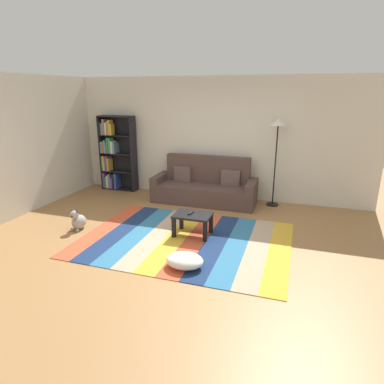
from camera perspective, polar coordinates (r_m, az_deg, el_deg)
name	(u,v)px	position (r m, az deg, el deg)	size (l,w,h in m)	color
ground_plane	(179,239)	(5.61, -2.24, -8.03)	(14.00, 14.00, 0.00)	#9E7042
back_wall	(217,138)	(7.60, 4.41, 9.20)	(6.80, 0.10, 2.70)	silver
left_wall	(37,143)	(7.64, -25.13, 7.71)	(0.10, 5.50, 2.70)	beige
rug	(185,239)	(5.57, -1.16, -8.16)	(3.40, 2.48, 0.01)	#C64C2D
couch	(205,187)	(7.34, 2.22, 0.87)	(2.26, 0.80, 1.00)	#4C3833
bookshelf	(114,154)	(8.42, -13.28, 6.39)	(0.90, 0.28, 1.82)	black
coffee_table	(193,218)	(5.61, 0.12, -4.58)	(0.63, 0.45, 0.38)	black
pouf	(185,261)	(4.71, -1.28, -11.73)	(0.53, 0.42, 0.20)	white
dog	(78,221)	(6.25, -19.06, -4.71)	(0.22, 0.35, 0.40)	#9E998E
standing_lamp	(278,134)	(7.08, 14.53, 9.73)	(0.32, 0.32, 1.85)	black
tv_remote	(191,213)	(5.60, -0.19, -3.65)	(0.04, 0.15, 0.02)	black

